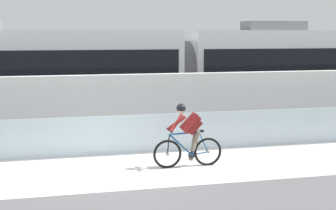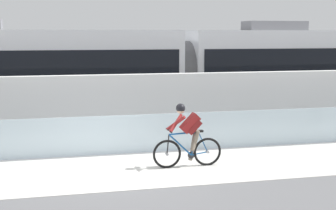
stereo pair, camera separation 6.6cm
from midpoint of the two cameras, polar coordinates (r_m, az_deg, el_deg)
ground_plane at (r=12.50m, az=-5.62°, el=-7.41°), size 200.00×200.00×0.00m
bike_path_deck at (r=12.50m, az=-5.62°, el=-7.38°), size 32.00×3.20×0.01m
glass_parapet at (r=14.16m, az=-6.73°, el=-3.37°), size 32.00×0.05×1.08m
concrete_barrier_wall at (r=15.84m, az=-7.57°, el=-0.37°), size 32.00×0.36×2.07m
tram_rail_near at (r=18.45m, az=-8.37°, el=-2.46°), size 32.00×0.08×0.01m
tram_rail_far at (r=19.85m, az=-8.77°, el=-1.73°), size 32.00×0.08×0.01m
tram at (r=19.55m, az=1.68°, el=3.79°), size 22.56×2.54×3.81m
cyclist_on_bike at (r=12.69m, az=2.38°, el=-3.52°), size 1.77×0.58×1.61m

